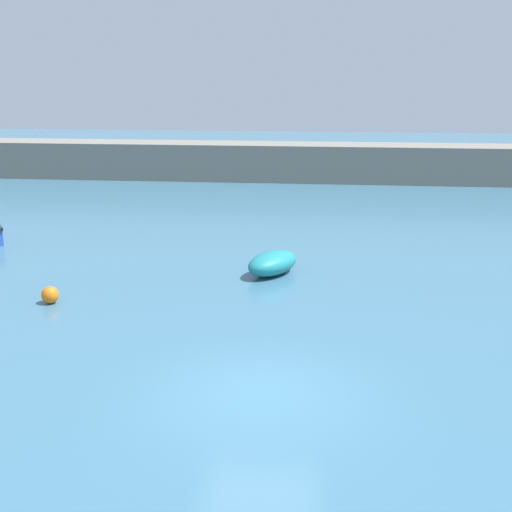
{
  "coord_description": "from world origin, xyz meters",
  "views": [
    {
      "loc": [
        1.36,
        -13.28,
        6.49
      ],
      "look_at": [
        -0.99,
        8.08,
        0.73
      ],
      "focal_mm": 50.0,
      "sensor_mm": 36.0,
      "label": 1
    }
  ],
  "objects": [
    {
      "name": "mooring_buoy_orange",
      "position": [
        -6.5,
        5.05,
        0.25
      ],
      "size": [
        0.49,
        0.49,
        0.49
      ],
      "primitive_type": "sphere",
      "color": "orange",
      "rests_on": "ground_plane"
    },
    {
      "name": "harbor_breakwater",
      "position": [
        0.0,
        28.23,
        1.06
      ],
      "size": [
        48.28,
        2.84,
        2.11
      ],
      "primitive_type": "cube",
      "color": "slate",
      "rests_on": "ground_plane"
    },
    {
      "name": "dinghy_near_pier",
      "position": [
        -0.52,
        8.61,
        0.38
      ],
      "size": [
        2.06,
        2.42,
        0.75
      ],
      "rotation": [
        0.0,
        0.0,
        1.04
      ],
      "color": "teal",
      "rests_on": "ground_plane"
    },
    {
      "name": "ground_plane",
      "position": [
        0.0,
        0.0,
        -0.1
      ],
      "size": [
        120.0,
        120.0,
        0.2
      ],
      "primitive_type": "cube",
      "color": "#38667F"
    }
  ]
}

